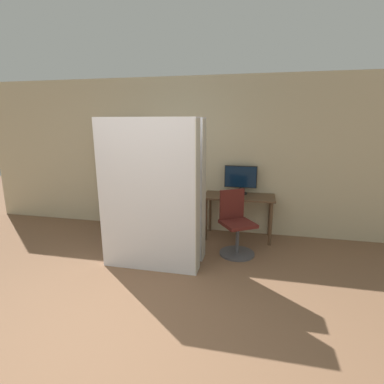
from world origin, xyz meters
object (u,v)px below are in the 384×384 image
Objects in this scene: monitor at (241,179)px; mattress_far at (160,189)px; office_chair at (236,228)px; bookshelf at (120,180)px; mattress_near at (149,196)px.

monitor is 0.27× the size of mattress_far.
monitor reaches higher than office_chair.
mattress_near reaches higher than bookshelf.
mattress_near is at bearing -90.00° from mattress_far.
mattress_far reaches higher than bookshelf.
mattress_near is 0.42m from mattress_far.
bookshelf is (-2.23, 0.03, -0.13)m from monitor.
bookshelf reaches higher than monitor.
monitor is 1.84m from mattress_near.
office_chair is at bearing -89.79° from monitor.
mattress_far is at bearing -43.73° from bookshelf.
monitor is at bearing 90.21° from office_chair.
mattress_near is (1.15, -1.52, 0.13)m from bookshelf.
office_chair is (0.00, -0.78, -0.61)m from monitor.
mattress_far is at bearing -165.35° from office_chair.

